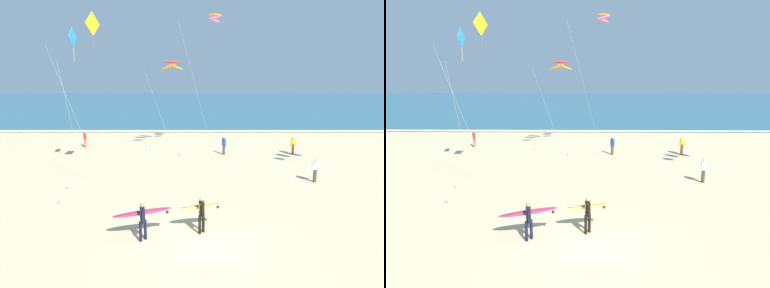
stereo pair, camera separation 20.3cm
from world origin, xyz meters
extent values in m
plane|color=#CCB789|center=(0.00, 0.00, 0.00)|extent=(160.00, 160.00, 0.00)
cube|color=#2D6075|center=(0.00, 56.13, 0.04)|extent=(160.00, 60.00, 0.08)
cube|color=white|center=(0.00, 26.43, 0.09)|extent=(160.00, 1.05, 0.01)
cylinder|color=black|center=(-2.70, 0.36, 0.44)|extent=(0.13, 0.13, 0.88)
cylinder|color=black|center=(-2.52, 0.55, 0.44)|extent=(0.13, 0.13, 0.88)
cube|color=black|center=(-2.61, 0.46, 1.18)|extent=(0.26, 0.37, 0.60)
cube|color=blue|center=(-2.71, 0.44, 1.22)|extent=(0.05, 0.20, 0.32)
sphere|color=#A87A59|center=(-2.61, 0.46, 1.60)|extent=(0.21, 0.21, 0.21)
cylinder|color=black|center=(-2.56, 0.23, 1.14)|extent=(0.09, 0.09, 0.56)
cylinder|color=black|center=(-2.65, 0.68, 1.29)|extent=(0.09, 0.09, 0.26)
cylinder|color=black|center=(-2.72, 0.76, 1.16)|extent=(0.26, 0.12, 0.14)
ellipsoid|color=#D83359|center=(-2.67, 0.81, 1.12)|extent=(2.64, 1.00, 0.30)
cube|color=#333333|center=(-2.67, 0.81, 1.16)|extent=(2.24, 0.44, 0.21)
cube|color=#262628|center=(-1.60, 1.01, 1.05)|extent=(0.12, 0.03, 0.14)
cylinder|color=black|center=(-0.16, 1.04, 0.44)|extent=(0.13, 0.13, 0.88)
cylinder|color=black|center=(0.00, 1.23, 0.44)|extent=(0.13, 0.13, 0.88)
cube|color=black|center=(-0.08, 1.13, 1.18)|extent=(0.25, 0.37, 0.60)
cube|color=yellow|center=(-0.19, 1.12, 1.22)|extent=(0.04, 0.20, 0.32)
sphere|color=#A87A59|center=(-0.08, 1.13, 1.60)|extent=(0.21, 0.21, 0.21)
cylinder|color=black|center=(-0.05, 0.91, 1.14)|extent=(0.09, 0.09, 0.56)
cylinder|color=black|center=(-0.11, 1.36, 1.29)|extent=(0.09, 0.09, 0.26)
cylinder|color=black|center=(-0.19, 1.44, 1.16)|extent=(0.26, 0.12, 0.14)
ellipsoid|color=#EFD14C|center=(-0.13, 1.49, 1.12)|extent=(1.98, 0.75, 0.20)
cube|color=#333333|center=(-0.13, 1.49, 1.16)|extent=(1.68, 0.27, 0.12)
cube|color=#262628|center=(0.67, 1.61, 1.05)|extent=(0.12, 0.03, 0.14)
ellipsoid|color=pink|center=(1.26, 14.64, 10.93)|extent=(1.02, 0.48, 0.50)
ellipsoid|color=orange|center=(1.25, 15.45, 11.24)|extent=(1.01, 0.48, 0.20)
ellipsoid|color=pink|center=(1.24, 16.25, 10.93)|extent=(1.02, 0.48, 0.50)
cylinder|color=silver|center=(-0.16, 15.43, 5.47)|extent=(2.84, 0.05, 10.74)
cylinder|color=brown|center=(-1.57, 15.41, 0.05)|extent=(0.06, 0.06, 0.10)
cube|color=#2D99DB|center=(-7.99, 9.52, 9.11)|extent=(0.12, 1.25, 1.25)
cylinder|color=yellow|center=(-7.99, 9.52, 8.07)|extent=(0.02, 0.02, 0.83)
cylinder|color=silver|center=(-8.08, 8.26, 3.88)|extent=(0.19, 2.52, 7.55)
cylinder|color=brown|center=(-8.16, 7.00, 0.05)|extent=(0.06, 0.06, 0.10)
cube|color=yellow|center=(-6.34, 8.16, 9.75)|extent=(0.53, 1.26, 1.34)
cylinder|color=red|center=(-6.34, 8.16, 8.72)|extent=(0.02, 0.02, 0.73)
cylinder|color=silver|center=(-7.05, 6.38, 4.22)|extent=(1.45, 3.57, 8.25)
cylinder|color=brown|center=(-7.77, 4.61, 0.05)|extent=(0.06, 0.06, 0.10)
ellipsoid|color=orange|center=(-2.42, 15.58, 7.27)|extent=(1.44, 0.78, 0.61)
ellipsoid|color=red|center=(-2.16, 16.65, 7.68)|extent=(1.44, 0.78, 0.20)
ellipsoid|color=orange|center=(-1.91, 17.71, 7.27)|extent=(1.44, 0.78, 0.61)
cylinder|color=silver|center=(-3.40, 16.94, 3.63)|extent=(2.49, 0.61, 7.07)
cylinder|color=brown|center=(-4.64, 17.24, 0.05)|extent=(0.06, 0.06, 0.10)
cylinder|color=#4C3D2D|center=(7.42, 8.29, 0.42)|extent=(0.22, 0.22, 0.84)
cube|color=white|center=(7.42, 8.29, 1.11)|extent=(0.33, 0.20, 0.54)
sphere|color=beige|center=(7.42, 8.29, 1.49)|extent=(0.20, 0.20, 0.20)
cylinder|color=white|center=(7.63, 8.31, 1.01)|extent=(0.08, 0.08, 0.50)
cylinder|color=white|center=(7.21, 8.28, 1.01)|extent=(0.08, 0.08, 0.50)
cylinder|color=#D8593F|center=(8.06, 15.68, 0.42)|extent=(0.22, 0.22, 0.84)
cube|color=gold|center=(8.06, 15.68, 1.11)|extent=(0.36, 0.28, 0.54)
sphere|color=beige|center=(8.06, 15.68, 1.49)|extent=(0.20, 0.20, 0.20)
cylinder|color=gold|center=(7.86, 15.60, 1.01)|extent=(0.08, 0.08, 0.50)
cylinder|color=gold|center=(8.25, 15.75, 1.01)|extent=(0.08, 0.08, 0.50)
cylinder|color=#D8593F|center=(-10.34, 18.25, 0.42)|extent=(0.22, 0.22, 0.84)
cube|color=red|center=(-10.34, 18.25, 1.11)|extent=(0.33, 0.37, 0.54)
sphere|color=beige|center=(-10.34, 18.25, 1.49)|extent=(0.20, 0.20, 0.20)
cylinder|color=red|center=(-10.46, 18.43, 1.01)|extent=(0.08, 0.08, 0.50)
cylinder|color=red|center=(-10.22, 18.08, 1.01)|extent=(0.08, 0.08, 0.50)
cylinder|color=#4C3D2D|center=(2.19, 15.61, 0.42)|extent=(0.22, 0.22, 0.84)
cube|color=#3351B7|center=(2.19, 15.61, 1.11)|extent=(0.33, 0.37, 0.54)
sphere|color=tan|center=(2.19, 15.61, 1.49)|extent=(0.20, 0.20, 0.20)
cylinder|color=#3351B7|center=(2.07, 15.78, 1.01)|extent=(0.08, 0.08, 0.50)
cylinder|color=#3351B7|center=(2.31, 15.44, 1.01)|extent=(0.08, 0.08, 0.50)
camera|label=1|loc=(-0.51, -13.49, 7.29)|focal=33.04mm
camera|label=2|loc=(-0.30, -13.48, 7.29)|focal=33.04mm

